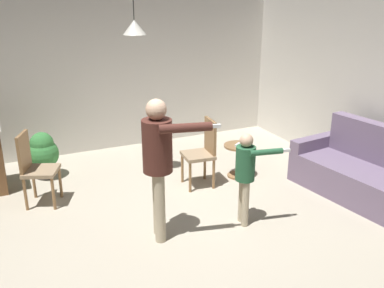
% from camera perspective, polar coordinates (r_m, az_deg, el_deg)
% --- Properties ---
extents(ground, '(7.68, 7.68, 0.00)m').
position_cam_1_polar(ground, '(5.22, -1.48, -11.33)').
color(ground, '#B2A893').
extents(wall_back, '(6.40, 0.10, 2.70)m').
position_cam_1_polar(wall_back, '(7.64, -11.32, 9.22)').
color(wall_back, beige).
rests_on(wall_back, ground).
extents(couch_floral, '(1.05, 1.89, 1.00)m').
position_cam_1_polar(couch_floral, '(6.35, 21.70, -3.59)').
color(couch_floral, slate).
rests_on(couch_floral, ground).
extents(side_table_by_couch, '(0.44, 0.44, 0.52)m').
position_cam_1_polar(side_table_by_couch, '(6.51, 6.22, -1.71)').
color(side_table_by_couch, olive).
rests_on(side_table_by_couch, ground).
extents(person_adult, '(0.76, 0.60, 1.65)m').
position_cam_1_polar(person_adult, '(4.62, -4.51, -1.48)').
color(person_adult, tan).
rests_on(person_adult, ground).
extents(person_child, '(0.57, 0.42, 1.17)m').
position_cam_1_polar(person_child, '(5.05, 7.30, -3.38)').
color(person_child, tan).
rests_on(person_child, ground).
extents(dining_chair_by_counter, '(0.46, 0.46, 1.00)m').
position_cam_1_polar(dining_chair_by_counter, '(6.11, 1.45, -0.83)').
color(dining_chair_by_counter, olive).
rests_on(dining_chair_by_counter, ground).
extents(dining_chair_near_wall, '(0.55, 0.55, 1.00)m').
position_cam_1_polar(dining_chair_near_wall, '(5.93, -20.46, -2.82)').
color(dining_chair_near_wall, olive).
rests_on(dining_chair_near_wall, ground).
extents(potted_plant_corner, '(0.47, 0.47, 0.72)m').
position_cam_1_polar(potted_plant_corner, '(6.81, -19.49, -1.15)').
color(potted_plant_corner, '#4C4742').
rests_on(potted_plant_corner, ground).
extents(spare_remote_on_table, '(0.13, 0.10, 0.04)m').
position_cam_1_polar(spare_remote_on_table, '(6.39, 6.18, -0.09)').
color(spare_remote_on_table, white).
rests_on(spare_remote_on_table, side_table_by_couch).
extents(ceiling_light_pendant, '(0.32, 0.32, 0.55)m').
position_cam_1_polar(ceiling_light_pendant, '(6.05, -7.79, 15.37)').
color(ceiling_light_pendant, silver).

